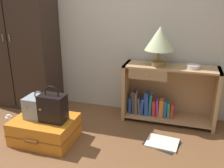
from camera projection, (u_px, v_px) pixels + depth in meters
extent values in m
cube|color=beige|center=(108.00, 11.00, 3.16)|extent=(6.40, 0.10, 2.60)
cube|color=#33261E|center=(18.00, 35.00, 3.32)|extent=(1.01, 0.45, 1.98)
cube|color=black|center=(6.00, 38.00, 3.11)|extent=(0.01, 0.01, 1.88)
cylinder|color=gray|center=(3.00, 38.00, 3.12)|extent=(0.01, 0.01, 0.09)
cylinder|color=gray|center=(9.00, 38.00, 3.09)|extent=(0.01, 0.01, 0.09)
cube|color=tan|center=(126.00, 90.00, 3.16)|extent=(0.04, 0.34, 0.71)
cube|color=tan|center=(216.00, 99.00, 2.87)|extent=(0.04, 0.34, 0.71)
cube|color=tan|center=(171.00, 67.00, 2.90)|extent=(1.10, 0.34, 0.02)
cube|color=tan|center=(167.00, 117.00, 3.11)|extent=(1.02, 0.34, 0.02)
cube|color=tan|center=(170.00, 90.00, 3.16)|extent=(1.02, 0.01, 0.69)
cube|color=#A68259|center=(148.00, 75.00, 2.85)|extent=(0.44, 0.02, 0.12)
sphere|color=#9E844C|center=(147.00, 75.00, 2.83)|extent=(0.02, 0.02, 0.02)
cube|color=#2D51B2|center=(130.00, 105.00, 3.18)|extent=(0.03, 0.10, 0.20)
cube|color=#4C474C|center=(134.00, 102.00, 3.16)|extent=(0.06, 0.09, 0.29)
cube|color=#726659|center=(137.00, 103.00, 3.15)|extent=(0.03, 0.13, 0.28)
cube|color=#726659|center=(139.00, 106.00, 3.15)|extent=(0.04, 0.08, 0.21)
cube|color=#2D51B2|center=(142.00, 106.00, 3.14)|extent=(0.05, 0.11, 0.21)
cube|color=#2D51B2|center=(147.00, 103.00, 3.11)|extent=(0.06, 0.11, 0.29)
cube|color=teal|center=(151.00, 105.00, 3.10)|extent=(0.03, 0.10, 0.27)
cube|color=red|center=(154.00, 108.00, 3.10)|extent=(0.06, 0.10, 0.20)
cube|color=purple|center=(158.00, 108.00, 3.08)|extent=(0.04, 0.12, 0.22)
cube|color=orange|center=(161.00, 108.00, 3.07)|extent=(0.05, 0.11, 0.22)
cube|color=#2D51B2|center=(165.00, 109.00, 3.06)|extent=(0.04, 0.10, 0.22)
cube|color=green|center=(169.00, 110.00, 3.05)|extent=(0.04, 0.09, 0.19)
cube|color=red|center=(172.00, 110.00, 3.04)|extent=(0.04, 0.11, 0.20)
cylinder|color=olive|center=(158.00, 64.00, 2.90)|extent=(0.17, 0.17, 0.05)
cylinder|color=olive|center=(159.00, 56.00, 2.87)|extent=(0.04, 0.04, 0.13)
cone|color=beige|center=(160.00, 38.00, 2.81)|extent=(0.34, 0.34, 0.27)
cylinder|color=silver|center=(193.00, 67.00, 2.79)|extent=(0.15, 0.15, 0.04)
cube|color=orange|center=(45.00, 129.00, 2.68)|extent=(0.64, 0.49, 0.25)
cube|color=brown|center=(45.00, 129.00, 2.68)|extent=(0.65, 0.50, 0.01)
cube|color=brown|center=(31.00, 142.00, 2.45)|extent=(0.14, 0.02, 0.03)
cube|color=#8E99A3|center=(40.00, 107.00, 2.63)|extent=(0.30, 0.22, 0.23)
torus|color=slate|center=(39.00, 96.00, 2.58)|extent=(0.11, 0.02, 0.11)
cube|color=tan|center=(26.00, 107.00, 2.53)|extent=(0.02, 0.01, 0.02)
cube|color=tan|center=(40.00, 109.00, 2.49)|extent=(0.02, 0.01, 0.02)
cube|color=black|center=(53.00, 108.00, 2.55)|extent=(0.27, 0.17, 0.29)
torus|color=black|center=(52.00, 93.00, 2.49)|extent=(0.16, 0.01, 0.16)
cylinder|color=white|center=(10.00, 124.00, 2.85)|extent=(0.07, 0.07, 0.19)
cylinder|color=silver|center=(8.00, 116.00, 2.82)|extent=(0.04, 0.04, 0.02)
cube|color=white|center=(162.00, 143.00, 2.64)|extent=(0.35, 0.30, 0.02)
cube|color=black|center=(162.00, 143.00, 2.64)|extent=(0.42, 0.38, 0.01)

